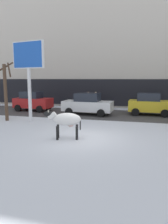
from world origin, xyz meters
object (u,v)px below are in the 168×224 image
billboard (28,60)px  car_white_sedan (88,104)px  car_red_hatchback (33,101)px  bare_tree_far_back (5,92)px  cow_holstein (66,120)px  bare_tree_right_lot (6,90)px  car_yellow_hatchback (150,104)px  pedestrian_near_billboard (147,102)px  pedestrian_far_left (88,100)px  pedestrian_by_cars (96,100)px

billboard → car_white_sedan: 6.19m
car_red_hatchback → bare_tree_far_back: (0.07, -4.32, 1.15)m
cow_holstein → billboard: size_ratio=0.35×
bare_tree_right_lot → bare_tree_far_back: 0.71m
car_red_hatchback → bare_tree_far_back: 4.47m
car_red_hatchback → car_yellow_hatchback: (10.72, 0.34, 0.00)m
car_white_sedan → pedestrian_near_billboard: car_white_sedan is taller
bare_tree_right_lot → car_yellow_hatchback: bearing=27.0°
pedestrian_near_billboard → pedestrian_far_left: size_ratio=1.00×
bare_tree_right_lot → pedestrian_by_cars: bearing=56.1°
car_red_hatchback → bare_tree_far_back: size_ratio=0.87×
car_yellow_hatchback → cow_holstein: bearing=-116.8°
bare_tree_right_lot → billboard: bearing=-0.8°
pedestrian_by_cars → pedestrian_far_left: same height
billboard → bare_tree_right_lot: bearing=179.2°
car_white_sedan → bare_tree_right_lot: size_ratio=1.00×
pedestrian_near_billboard → bare_tree_far_back: size_ratio=0.42×
cow_holstein → pedestrian_far_left: bearing=98.0°
pedestrian_by_cars → bare_tree_far_back: bare_tree_far_back is taller
pedestrian_by_cars → car_yellow_hatchback: bearing=-24.3°
car_yellow_hatchback → pedestrian_near_billboard: size_ratio=2.06×
billboard → bare_tree_right_lot: billboard is taller
cow_holstein → bare_tree_right_lot: size_ratio=0.45×
car_yellow_hatchback → billboard: bearing=-147.8°
cow_holstein → pedestrian_by_cars: (-0.79, 11.00, -0.12)m
car_red_hatchback → bare_tree_right_lot: (0.51, -4.85, 1.30)m
billboard → bare_tree_far_back: 3.30m
car_red_hatchback → pedestrian_far_left: (4.80, 2.67, -0.05)m
cow_holstein → car_white_sedan: (-0.75, 7.53, -0.09)m
cow_holstein → pedestrian_near_billboard: size_ratio=1.12×
cow_holstein → pedestrian_by_cars: bearing=94.1°
cow_holstein → car_yellow_hatchback: 9.71m
car_white_sedan → bare_tree_far_back: 6.66m
billboard → car_yellow_hatchback: bearing=32.2°
car_white_sedan → bare_tree_right_lot: bearing=-141.5°
car_red_hatchback → pedestrian_near_billboard: 10.89m
car_white_sedan → pedestrian_by_cars: bearing=90.6°
bare_tree_far_back → car_yellow_hatchback: bearing=23.6°
bare_tree_right_lot → bare_tree_far_back: bare_tree_right_lot is taller
billboard → car_red_hatchback: (-2.43, 4.88, -3.39)m
pedestrian_far_left → bare_tree_right_lot: bearing=-119.7°
car_white_sedan → billboard: bearing=-127.8°
pedestrian_by_cars → bare_tree_far_back: 8.97m
cow_holstein → pedestrian_far_left: pedestrian_far_left is taller
car_white_sedan → bare_tree_right_lot: bare_tree_right_lot is taller
cow_holstein → bare_tree_far_back: size_ratio=0.47×
pedestrian_by_cars → pedestrian_far_left: bearing=180.0°
car_white_sedan → pedestrian_far_left: bearing=103.0°
car_white_sedan → pedestrian_far_left: 3.56m
car_yellow_hatchback → bare_tree_right_lot: bearing=-153.0°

